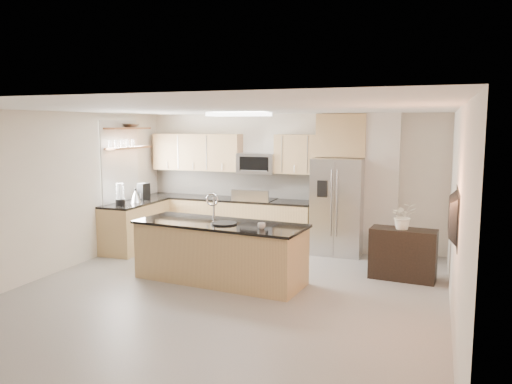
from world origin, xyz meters
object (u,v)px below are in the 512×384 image
at_px(cup, 262,226).
at_px(television, 449,216).
at_px(range, 255,222).
at_px(refrigerator, 338,206).
at_px(coffee_maker, 143,192).
at_px(credenza, 403,254).
at_px(island, 220,252).
at_px(blender, 120,196).
at_px(microwave, 257,163).
at_px(flower_vase, 404,209).
at_px(kettle, 135,196).
at_px(bowl, 131,125).
at_px(platter, 224,223).

relative_size(cup, television, 0.11).
height_order(range, cup, range).
distance_m(refrigerator, cup, 2.59).
height_order(range, coffee_maker, coffee_maker).
distance_m(range, credenza, 3.19).
distance_m(cup, coffee_maker, 3.64).
relative_size(island, blender, 6.67).
bearing_deg(microwave, refrigerator, -5.86).
distance_m(microwave, coffee_maker, 2.33).
distance_m(coffee_maker, television, 6.10).
bearing_deg(blender, range, 36.21).
height_order(flower_vase, television, television).
xyz_separation_m(microwave, cup, (1.04, -2.69, -0.67)).
relative_size(microwave, credenza, 0.77).
relative_size(refrigerator, coffee_maker, 5.58).
relative_size(cup, blender, 0.28).
bearing_deg(blender, refrigerator, 21.52).
relative_size(range, microwave, 1.50).
bearing_deg(range, blender, -143.79).
bearing_deg(television, kettle, 69.97).
relative_size(refrigerator, television, 1.65).
bearing_deg(range, kettle, -151.42).
bearing_deg(bowl, coffee_maker, 41.52).
relative_size(coffee_maker, flower_vase, 0.51).
xyz_separation_m(island, cup, (0.75, -0.22, 0.50)).
height_order(coffee_maker, television, television).
bearing_deg(coffee_maker, range, 18.91).
distance_m(platter, flower_vase, 2.75).
xyz_separation_m(blender, coffee_maker, (-0.02, 0.80, -0.02)).
height_order(refrigerator, blender, refrigerator).
bearing_deg(range, television, -41.64).
bearing_deg(microwave, island, -83.29).
distance_m(platter, kettle, 2.76).
relative_size(blender, flower_vase, 0.65).
bearing_deg(kettle, range, 28.58).
distance_m(range, platter, 2.50).
relative_size(refrigerator, bowl, 4.56).
bearing_deg(blender, credenza, 2.65).
relative_size(microwave, kettle, 2.82).
bearing_deg(platter, credenza, 24.28).
bearing_deg(cup, flower_vase, 33.85).
height_order(blender, flower_vase, flower_vase).
bearing_deg(cup, coffee_maker, 149.51).
distance_m(island, flower_vase, 2.88).
bearing_deg(credenza, range, 160.73).
relative_size(range, television, 1.06).
bearing_deg(kettle, coffee_maker, 100.29).
relative_size(credenza, blender, 2.44).
bearing_deg(island, bowl, 154.96).
bearing_deg(island, coffee_maker, 151.05).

